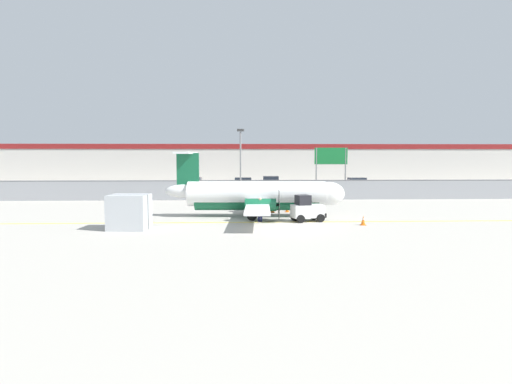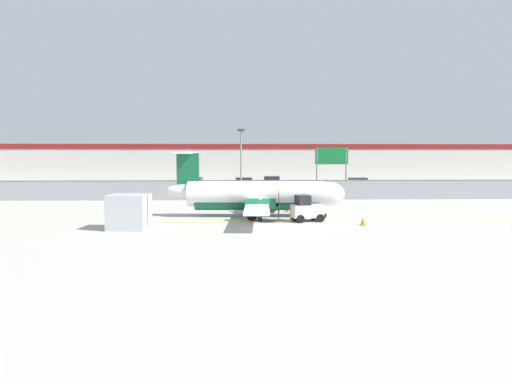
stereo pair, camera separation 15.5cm
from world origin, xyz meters
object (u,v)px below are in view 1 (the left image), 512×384
object	(u,v)px
traffic_cone_near_left	(287,208)
highway_sign	(331,160)
apron_light_pole	(241,159)
parked_car_5	(358,184)
baggage_tug	(307,209)
traffic_cone_far_left	(272,209)
parked_car_1	(194,183)
commuter_airplane	(260,196)
ground_crew_worker	(260,208)
cargo_container	(129,212)
traffic_cone_near_right	(363,220)
parked_car_2	(244,183)
parked_car_4	(333,187)
parked_car_3	(270,182)
parked_car_0	(135,187)

from	to	relation	value
traffic_cone_near_left	highway_sign	world-z (taller)	highway_sign
apron_light_pole	parked_car_5	bearing A→B (deg)	43.44
baggage_tug	parked_car_5	world-z (taller)	baggage_tug
traffic_cone_far_left	parked_car_1	xyz separation A→B (m)	(-8.84, 25.64, 0.58)
commuter_airplane	baggage_tug	size ratio (longest dim) A/B	6.35
baggage_tug	commuter_airplane	bearing A→B (deg)	125.48
baggage_tug	ground_crew_worker	xyz separation A→B (m)	(-3.31, -0.05, 0.10)
commuter_airplane	parked_car_1	bearing A→B (deg)	108.21
commuter_airplane	cargo_container	bearing A→B (deg)	-143.34
traffic_cone_near_right	apron_light_pole	world-z (taller)	apron_light_pole
ground_crew_worker	parked_car_2	xyz separation A→B (m)	(-0.69, 29.56, -0.06)
parked_car_4	highway_sign	bearing A→B (deg)	-104.09
baggage_tug	traffic_cone_near_right	world-z (taller)	baggage_tug
parked_car_1	parked_car_5	distance (m)	22.23
parked_car_3	highway_sign	distance (m)	17.06
traffic_cone_near_right	parked_car_2	bearing A→B (deg)	103.48
cargo_container	traffic_cone_near_left	world-z (taller)	cargo_container
parked_car_1	commuter_airplane	bearing A→B (deg)	-68.34
parked_car_3	parked_car_5	bearing A→B (deg)	160.40
ground_crew_worker	parked_car_2	size ratio (longest dim) A/B	0.40
traffic_cone_near_left	traffic_cone_far_left	bearing A→B (deg)	-170.54
baggage_tug	highway_sign	xyz separation A→B (m)	(5.29, 17.40, 3.28)
traffic_cone_near_left	parked_car_1	world-z (taller)	parked_car_1
cargo_container	traffic_cone_far_left	world-z (taller)	cargo_container
apron_light_pole	parked_car_1	bearing A→B (deg)	110.01
traffic_cone_near_right	parked_car_0	xyz separation A→B (m)	(-20.40, 24.13, 0.58)
commuter_airplane	ground_crew_worker	size ratio (longest dim) A/B	9.45
baggage_tug	apron_light_pole	bearing A→B (deg)	94.51
parked_car_0	ground_crew_worker	bearing A→B (deg)	120.34
commuter_airplane	parked_car_0	xyz separation A→B (m)	(-13.68, 19.52, -0.71)
traffic_cone_far_left	parked_car_4	bearing A→B (deg)	63.12
commuter_airplane	traffic_cone_near_right	bearing A→B (deg)	-31.50
traffic_cone_near_right	parked_car_1	size ratio (longest dim) A/B	0.15
parked_car_0	highway_sign	size ratio (longest dim) A/B	0.77
ground_crew_worker	traffic_cone_far_left	distance (m)	5.42
parked_car_3	parked_car_5	world-z (taller)	same
cargo_container	traffic_cone_far_left	bearing A→B (deg)	45.45
commuter_airplane	traffic_cone_far_left	size ratio (longest dim) A/B	25.10
traffic_cone_near_left	parked_car_0	bearing A→B (deg)	133.67
traffic_cone_near_right	apron_light_pole	size ratio (longest dim) A/B	0.09
ground_crew_worker	apron_light_pole	world-z (taller)	apron_light_pole
traffic_cone_far_left	highway_sign	world-z (taller)	highway_sign
ground_crew_worker	cargo_container	distance (m)	8.92
traffic_cone_far_left	parked_car_5	size ratio (longest dim) A/B	0.15
ground_crew_worker	traffic_cone_far_left	bearing A→B (deg)	-160.42
traffic_cone_far_left	parked_car_1	world-z (taller)	parked_car_1
parked_car_1	parked_car_3	xyz separation A→B (m)	(10.67, 2.41, 0.00)
commuter_airplane	apron_light_pole	bearing A→B (deg)	100.16
parked_car_0	apron_light_pole	xyz separation A→B (m)	(12.32, -8.73, 3.41)
cargo_container	parked_car_3	bearing A→B (deg)	77.75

